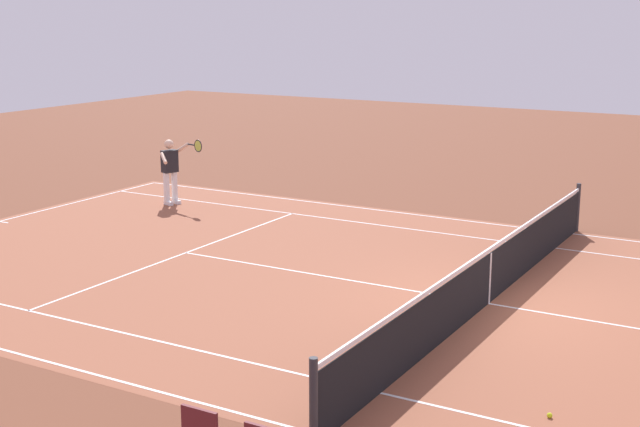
% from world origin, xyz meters
% --- Properties ---
extents(ground_plane, '(60.00, 60.00, 0.00)m').
position_xyz_m(ground_plane, '(0.00, 0.00, 0.00)').
color(ground_plane, brown).
extents(court_slab, '(24.20, 11.40, 0.00)m').
position_xyz_m(court_slab, '(0.00, 0.00, 0.00)').
color(court_slab, '#935138').
rests_on(court_slab, ground_plane).
extents(court_line_markings, '(23.85, 11.05, 0.01)m').
position_xyz_m(court_line_markings, '(0.00, 0.00, 0.00)').
color(court_line_markings, white).
rests_on(court_line_markings, ground_plane).
extents(tennis_net, '(0.10, 11.70, 1.08)m').
position_xyz_m(tennis_net, '(0.00, 0.00, 0.49)').
color(tennis_net, '#2D2D33').
rests_on(tennis_net, ground_plane).
extents(tennis_player_near, '(1.17, 0.74, 1.70)m').
position_xyz_m(tennis_player_near, '(9.63, -3.53, 0.93)').
color(tennis_player_near, white).
rests_on(tennis_player_near, ground_plane).
extents(tennis_ball, '(0.07, 0.07, 0.07)m').
position_xyz_m(tennis_ball, '(-2.09, 3.73, 0.03)').
color(tennis_ball, '#CCE01E').
rests_on(tennis_ball, ground_plane).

